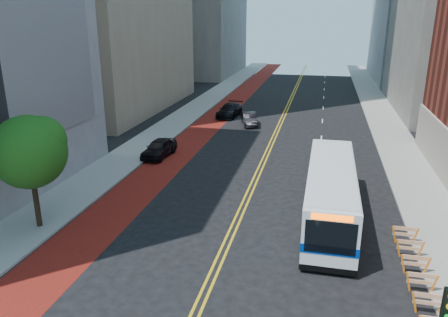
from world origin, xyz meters
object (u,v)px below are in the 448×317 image
at_px(transit_bus, 330,192).
at_px(car_a, 159,148).
at_px(street_tree, 30,149).
at_px(car_b, 249,119).
at_px(car_c, 229,110).

bearing_deg(transit_bus, car_a, 147.39).
bearing_deg(car_a, street_tree, -92.52).
xyz_separation_m(street_tree, car_b, (7.81, 27.96, -4.20)).
distance_m(street_tree, car_c, 32.40).
bearing_deg(car_b, street_tree, -122.69).
xyz_separation_m(street_tree, transit_bus, (16.74, 4.98, -3.09)).
distance_m(car_a, car_b, 14.61).
bearing_deg(street_tree, car_b, 74.39).
bearing_deg(car_c, transit_bus, -59.95).
height_order(transit_bus, car_c, transit_bus).
bearing_deg(car_c, street_tree, -92.55).
xyz_separation_m(street_tree, car_a, (1.94, 14.57, -4.12)).
bearing_deg(transit_bus, street_tree, -163.10).
relative_size(car_b, car_c, 0.80).
xyz_separation_m(car_a, car_c, (2.71, 17.22, -0.00)).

